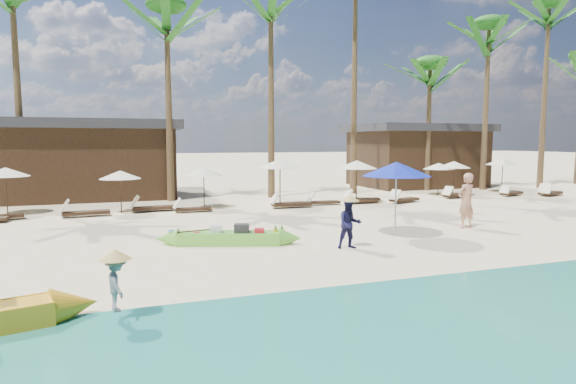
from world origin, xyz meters
name	(u,v)px	position (x,y,z in m)	size (l,w,h in m)	color
ground	(349,255)	(0.00, 0.00, 0.00)	(240.00, 240.00, 0.00)	#FAE3B8
wet_sand_strip	(476,318)	(0.00, -5.00, 0.00)	(240.00, 4.50, 0.01)	tan
green_canoe	(229,238)	(-2.82, 2.49, 0.21)	(4.82, 1.83, 0.63)	#69CA3D
tourist	(466,201)	(5.88, 2.40, 1.00)	(0.73, 0.48, 2.00)	tan
vendor_green	(350,224)	(0.38, 0.76, 0.74)	(0.72, 0.56, 1.47)	#16163D
vendor_yellow	(116,284)	(-6.03, -3.03, 0.67)	(0.63, 0.36, 0.98)	gray
blue_umbrella	(396,169)	(2.65, 1.93, 2.23)	(2.30, 2.30, 2.47)	#99999E
resort_parasol_3	(5,172)	(-10.52, 11.73, 1.83)	(1.97, 1.97, 2.03)	#342415
resort_parasol_4	(120,175)	(-5.88, 10.46, 1.69)	(1.82, 1.82, 1.87)	#342415
lounger_4_left	(82,211)	(-7.42, 9.88, 0.22)	(2.00, 0.76, 0.67)	#342415
lounger_4_right	(150,207)	(-4.65, 10.50, 0.22)	(1.98, 0.71, 0.66)	#342415
resort_parasol_5	(204,172)	(-2.18, 10.78, 1.73)	(1.86, 1.86, 1.92)	#342415
lounger_5_left	(190,208)	(-2.98, 9.71, 0.19)	(1.68, 0.53, 0.57)	#342415
resort_parasol_6	(280,163)	(1.48, 10.48, 2.07)	(2.23, 2.23, 2.29)	#342415
lounger_6_left	(289,203)	(1.61, 9.58, 0.22)	(2.00, 0.69, 0.67)	#342415
lounger_6_right	(322,201)	(3.51, 10.02, 0.19)	(1.68, 0.68, 0.56)	#342415
resort_parasol_7	(357,165)	(5.55, 10.27, 1.96)	(2.11, 2.11, 2.18)	#342415
lounger_7_left	(361,198)	(5.91, 10.46, 0.20)	(1.86, 1.11, 0.60)	#342415
lounger_7_right	(358,200)	(5.46, 9.87, 0.20)	(1.77, 0.61, 0.60)	#342415
resort_parasol_8	(439,166)	(11.64, 11.73, 1.71)	(1.84, 1.84, 1.89)	#342415
lounger_8_left	(403,199)	(7.77, 9.42, 0.21)	(1.93, 1.13, 0.63)	#342415
resort_parasol_9	(454,165)	(12.43, 11.40, 1.80)	(1.94, 1.94, 2.00)	#342415
lounger_9_left	(455,195)	(11.65, 10.22, 0.20)	(1.84, 0.86, 0.60)	#342415
lounger_9_right	(510,193)	(15.36, 10.04, 0.20)	(1.83, 1.04, 0.60)	#342415
resort_parasol_10	(503,162)	(16.36, 11.78, 1.91)	(2.05, 2.05, 2.11)	#342415
lounger_10_left	(551,193)	(17.54, 9.23, 0.19)	(1.77, 1.01, 0.58)	#342415
lounger_10_right	(549,192)	(17.59, 9.39, 0.21)	(1.97, 1.11, 0.64)	#342415
palm_2	(13,15)	(-10.45, 15.08, 9.18)	(2.08, 2.08, 11.33)	brown
palm_3	(167,35)	(-3.36, 14.27, 8.58)	(2.08, 2.08, 10.52)	brown
palm_4	(271,25)	(2.15, 14.01, 9.45)	(2.08, 2.08, 11.70)	brown
palm_5	(355,9)	(7.45, 14.38, 10.82)	(2.08, 2.08, 13.60)	brown
palm_6	(430,79)	(12.84, 14.52, 7.05)	(2.08, 2.08, 8.51)	brown
palm_7	(488,49)	(16.57, 13.68, 8.99)	(2.08, 2.08, 11.08)	brown
palm_8	(548,34)	(21.07, 13.33, 10.18)	(2.08, 2.08, 12.70)	brown
pavilion_west	(79,158)	(-8.00, 17.50, 2.19)	(10.80, 6.60, 4.30)	#342415
pavilion_east	(416,155)	(14.00, 17.50, 2.20)	(8.80, 6.60, 4.30)	#342415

